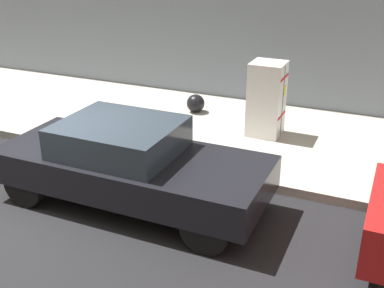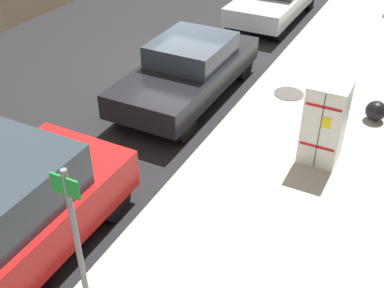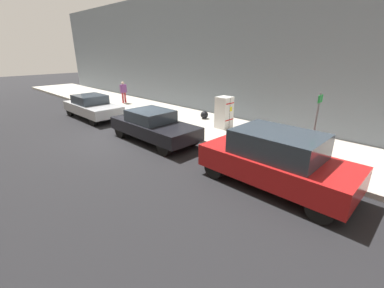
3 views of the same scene
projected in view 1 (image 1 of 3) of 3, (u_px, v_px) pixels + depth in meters
ground_plane at (46, 203)px, 8.12m from camera, size 80.00×80.00×0.00m
sidewalk_slab at (158, 121)px, 11.49m from camera, size 4.35×44.00×0.17m
discarded_refrigerator at (266, 99)px, 10.20m from camera, size 0.70×0.71×1.59m
manhole_cover at (146, 138)px, 10.26m from camera, size 0.70×0.70×0.02m
trash_bag at (196, 103)px, 11.75m from camera, size 0.44×0.44×0.44m
parked_sedan_dark at (130, 163)px, 7.85m from camera, size 1.82×4.45×1.41m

